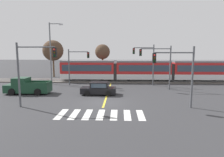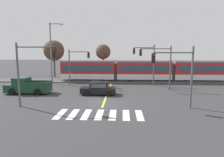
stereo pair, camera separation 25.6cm
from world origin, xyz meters
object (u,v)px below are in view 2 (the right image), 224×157
at_px(pickup_truck, 27,87).
at_px(street_lamp_west, 52,50).
at_px(traffic_light_near_left, 31,65).
at_px(bare_tree_west, 103,52).
at_px(traffic_light_far_right, 147,59).
at_px(sedan_crossing, 98,89).
at_px(traffic_light_mid_right, 160,60).
at_px(light_rail_tram, 144,70).
at_px(traffic_light_far_left, 76,61).
at_px(bare_tree_far_west, 54,51).
at_px(traffic_light_near_right, 178,68).

distance_m(pickup_truck, street_lamp_west, 8.53).
relative_size(traffic_light_near_left, bare_tree_west, 0.92).
xyz_separation_m(traffic_light_far_right, traffic_light_near_left, (-12.07, -12.60, -0.07)).
bearing_deg(street_lamp_west, sedan_crossing, -42.04).
bearing_deg(traffic_light_mid_right, street_lamp_west, 166.37).
relative_size(light_rail_tram, street_lamp_west, 2.92).
height_order(traffic_light_far_left, bare_tree_far_west, bare_tree_far_west).
bearing_deg(street_lamp_west, bare_tree_far_west, 107.64).
xyz_separation_m(traffic_light_far_left, traffic_light_mid_right, (12.00, -3.12, 0.33)).
height_order(pickup_truck, traffic_light_far_left, traffic_light_far_left).
xyz_separation_m(light_rail_tram, traffic_light_near_right, (1.44, -15.72, 1.64)).
bearing_deg(traffic_light_far_right, traffic_light_near_left, -133.77).
height_order(traffic_light_far_right, bare_tree_west, bare_tree_west).
relative_size(traffic_light_far_right, bare_tree_west, 0.95).
height_order(pickup_truck, bare_tree_west, bare_tree_west).
relative_size(traffic_light_far_right, traffic_light_near_right, 1.10).
height_order(light_rail_tram, pickup_truck, light_rail_tram).
distance_m(sedan_crossing, bare_tree_west, 14.89).
height_order(pickup_truck, bare_tree_far_west, bare_tree_far_west).
xyz_separation_m(sedan_crossing, street_lamp_west, (-8.19, 7.38, 4.68)).
xyz_separation_m(light_rail_tram, traffic_light_near_left, (-11.99, -16.12, 1.93)).
bearing_deg(traffic_light_near_left, light_rail_tram, 53.35).
relative_size(street_lamp_west, bare_tree_far_west, 1.30).
xyz_separation_m(traffic_light_mid_right, traffic_light_near_right, (0.06, -8.79, -0.29)).
relative_size(sedan_crossing, street_lamp_west, 0.44).
bearing_deg(pickup_truck, bare_tree_far_west, 97.23).
xyz_separation_m(traffic_light_far_left, bare_tree_far_west, (-6.75, 9.37, 1.67)).
height_order(traffic_light_mid_right, bare_tree_west, bare_tree_west).
bearing_deg(light_rail_tram, traffic_light_mid_right, -78.81).
xyz_separation_m(sedan_crossing, bare_tree_west, (-0.84, 14.22, 4.34)).
bearing_deg(traffic_light_near_left, traffic_light_mid_right, 34.50).
distance_m(traffic_light_far_right, bare_tree_far_west, 19.71).
relative_size(traffic_light_far_left, street_lamp_west, 0.57).
distance_m(pickup_truck, traffic_light_mid_right, 17.36).
bearing_deg(bare_tree_west, street_lamp_west, -137.05).
bearing_deg(light_rail_tram, street_lamp_west, -168.22).
height_order(traffic_light_near_right, street_lamp_west, street_lamp_west).
bearing_deg(traffic_light_near_right, bare_tree_west, 114.11).
relative_size(pickup_truck, traffic_light_far_left, 0.99).
bearing_deg(bare_tree_far_west, traffic_light_near_right, -48.51).
relative_size(light_rail_tram, traffic_light_far_left, 5.09).
bearing_deg(light_rail_tram, bare_tree_west, 152.56).
distance_m(pickup_truck, bare_tree_far_west, 16.54).
height_order(light_rail_tram, bare_tree_west, bare_tree_west).
relative_size(traffic_light_mid_right, traffic_light_near_left, 0.99).
height_order(sedan_crossing, traffic_light_far_left, traffic_light_far_left).
bearing_deg(traffic_light_near_right, traffic_light_mid_right, 90.42).
distance_m(traffic_light_far_right, traffic_light_mid_right, 3.65).
bearing_deg(traffic_light_near_right, traffic_light_near_left, -178.30).
height_order(pickup_truck, street_lamp_west, street_lamp_west).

